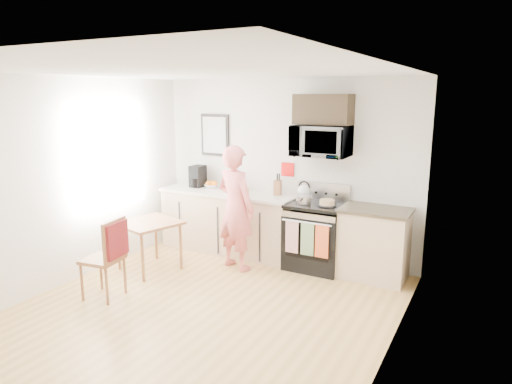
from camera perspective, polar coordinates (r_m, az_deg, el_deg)
The scene contains 27 objects.
floor at distance 5.21m, azimuth -7.57°, elevation -15.14°, with size 4.60×4.60×0.00m, color #AC8342.
back_wall at distance 6.71m, azimuth 3.63°, elevation 2.88°, with size 4.00×0.04×2.60m, color white.
left_wall at distance 6.13m, azimuth -23.29°, elevation 1.03°, with size 0.04×4.60×2.60m, color white.
right_wall at distance 3.95m, azimuth 16.22°, elevation -4.18°, with size 0.04×4.60×2.60m, color white.
ceiling at distance 4.64m, azimuth -8.49°, elevation 14.76°, with size 4.00×4.60×0.04m, color silver.
window at distance 6.59m, azimuth -17.86°, elevation 4.34°, with size 0.06×1.40×1.50m.
cabinet_left at distance 7.01m, azimuth -3.46°, elevation -3.84°, with size 2.10×0.60×0.90m, color tan.
countertop_left at distance 6.89m, azimuth -3.51°, elevation -0.09°, with size 2.14×0.64×0.04m, color beige.
cabinet_right at distance 6.19m, azimuth 14.54°, elevation -6.42°, with size 0.84×0.60×0.90m, color tan.
countertop_right at distance 6.06m, azimuth 14.78°, elevation -2.20°, with size 0.88×0.64×0.04m, color black.
range at distance 6.39m, azimuth 7.48°, elevation -5.66°, with size 0.76×0.70×1.16m.
microwave at distance 6.21m, azimuth 8.16°, elevation 6.32°, with size 0.76×0.51×0.42m, color #B5B6BA.
upper_cabinet at distance 6.23m, azimuth 8.42°, elevation 10.20°, with size 0.76×0.35×0.40m, color black.
wall_art at distance 7.21m, azimuth -5.16°, elevation 7.10°, with size 0.50×0.04×0.65m.
wall_trivet at distance 6.68m, azimuth 3.97°, elevation 2.83°, with size 0.20×0.02×0.20m, color red.
person at distance 6.22m, azimuth -2.57°, elevation -2.00°, with size 0.63×0.41×1.72m, color #B53632.
dining_table at distance 6.39m, azimuth -13.26°, elevation -4.30°, with size 0.79×0.79×0.68m.
chair at distance 5.59m, azimuth -17.64°, elevation -6.71°, with size 0.51×0.47×0.97m.
knife_block at distance 6.64m, azimuth 2.73°, elevation 0.56°, with size 0.10×0.14×0.21m, color brown.
utensil_crock at distance 6.92m, azimuth -2.51°, elevation 1.32°, with size 0.12×0.12×0.35m.
fruit_bowl at distance 7.18m, azimuth -5.56°, elevation 0.87°, with size 0.30×0.30×0.11m.
milk_carton at distance 7.30m, azimuth -7.60°, elevation 1.59°, with size 0.09×0.09×0.23m, color #D5B77F.
coffee_maker at distance 7.25m, azimuth -7.35°, elevation 1.88°, with size 0.20×0.29×0.34m.
bread_bag at distance 6.68m, azimuth -2.23°, elevation 0.25°, with size 0.34×0.16×0.12m, color tan.
cake at distance 6.13m, azimuth 8.87°, elevation -1.36°, with size 0.25×0.25×0.08m.
kettle at distance 6.54m, azimuth 6.03°, elevation 0.18°, with size 0.20×0.20×0.25m.
pot at distance 6.20m, azimuth 5.97°, elevation -0.98°, with size 0.20×0.34×0.10m.
Camera 1 is at (2.75, -3.73, 2.38)m, focal length 32.00 mm.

